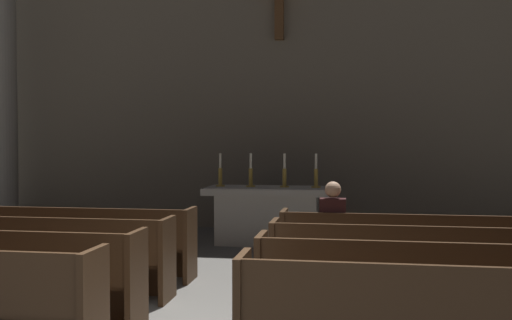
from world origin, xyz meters
TOP-DOWN VIEW (x-y plane):
  - pew_left_row_3 at (-2.39, 1.88)m, footprint 3.62×0.50m
  - pew_left_row_4 at (-2.39, 2.83)m, footprint 3.62×0.50m
  - pew_right_row_2 at (2.39, 0.92)m, footprint 3.62×0.50m
  - pew_right_row_3 at (2.39, 1.88)m, footprint 3.62×0.50m
  - pew_right_row_4 at (2.39, 2.83)m, footprint 3.62×0.50m
  - column_left_third at (-5.48, 6.34)m, footprint 0.86×0.86m
  - altar at (0.00, 5.70)m, footprint 2.20×0.90m
  - candlestick_outer_left at (-0.85, 5.70)m, footprint 0.16×0.16m
  - candlestick_inner_left at (-0.30, 5.70)m, footprint 0.16×0.16m
  - candlestick_inner_right at (0.30, 5.70)m, footprint 0.16×0.16m
  - candlestick_outer_right at (0.85, 5.70)m, footprint 0.16×0.16m
  - apse_with_cross at (0.00, 7.61)m, footprint 11.89×0.42m
  - lone_worshipper at (1.22, 2.87)m, footprint 0.32×0.43m

SIDE VIEW (x-z plane):
  - pew_left_row_3 at x=-2.39m, z-range 0.00..0.95m
  - pew_left_row_4 at x=-2.39m, z-range 0.00..0.95m
  - pew_right_row_2 at x=2.39m, z-range 0.00..0.95m
  - pew_right_row_3 at x=2.39m, z-range 0.00..0.95m
  - pew_right_row_4 at x=2.39m, z-range 0.00..0.95m
  - altar at x=0.00m, z-range 0.03..1.04m
  - lone_worshipper at x=1.22m, z-range 0.03..1.35m
  - candlestick_outer_left at x=-0.85m, z-range 0.90..1.49m
  - candlestick_inner_left at x=-0.30m, z-range 0.90..1.49m
  - candlestick_inner_right at x=0.30m, z-range 0.90..1.49m
  - candlestick_outer_right at x=0.85m, z-range 0.90..1.49m
  - column_left_third at x=-5.48m, z-range -0.09..7.26m
  - apse_with_cross at x=0.00m, z-range 0.00..8.37m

